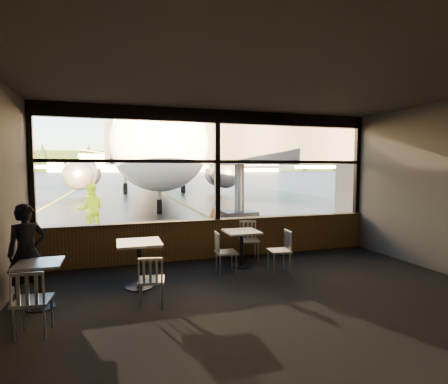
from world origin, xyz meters
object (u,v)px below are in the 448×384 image
jet_bridge (263,165)px  chair_near_n (249,241)px  chair_mid_s (151,281)px  chair_left_s (33,301)px  chair_near_w (226,253)px  chair_near_e (279,251)px  cone_nose (213,212)px  airliner (154,123)px  cafe_table_near (242,249)px  ground_crew (90,210)px  cafe_table_left (40,285)px  passenger (27,253)px  cone_wing (89,195)px  cafe_table_mid (139,265)px

jet_bridge → chair_near_n: jet_bridge is taller
chair_mid_s → chair_left_s: 1.61m
jet_bridge → chair_near_w: jet_bridge is taller
chair_near_e → chair_left_s: (-4.24, -1.53, 0.01)m
chair_left_s → cone_nose: size_ratio=1.98×
airliner → chair_mid_s: (-2.69, -23.88, -5.39)m
cafe_table_near → ground_crew: 5.70m
cafe_table_left → airliner: bearing=79.5°
chair_near_e → chair_near_w: 1.10m
cafe_table_near → cafe_table_left: bearing=-162.2°
chair_near_w → chair_near_n: 1.17m
chair_mid_s → passenger: bearing=165.1°
chair_mid_s → cone_wing: 21.60m
cafe_table_near → chair_near_n: (0.36, 0.45, 0.06)m
chair_near_n → chair_left_s: 4.77m
cafe_table_mid → chair_mid_s: bearing=-83.0°
cafe_table_left → chair_left_s: (0.09, -0.94, 0.09)m
cafe_table_mid → cone_nose: size_ratio=1.86×
cone_nose → airliner: bearing=93.4°
chair_near_e → passenger: (-4.57, -0.20, 0.35)m
passenger → ground_crew: size_ratio=0.94×
chair_near_e → cone_nose: size_ratio=1.93×
airliner → chair_left_s: (-4.23, -24.36, -5.36)m
airliner → ground_crew: airliner is taller
jet_bridge → passenger: jet_bridge is taller
cone_nose → chair_left_s: bearing=-117.9°
cafe_table_left → cone_wing: 21.03m
cafe_table_left → chair_near_w: 3.36m
airliner → cone_nose: size_ratio=83.97×
cafe_table_left → chair_near_w: size_ratio=0.84×
chair_mid_s → cone_wing: size_ratio=1.89×
passenger → cafe_table_mid: bearing=-19.3°
cafe_table_left → chair_mid_s: chair_mid_s is taller
chair_left_s → cafe_table_mid: bearing=49.9°
chair_near_w → cafe_table_left: bearing=-72.8°
chair_near_e → ground_crew: bearing=42.3°
cafe_table_mid → cafe_table_near: bearing=18.1°
airliner → chair_near_w: bearing=-87.3°
cafe_table_near → cafe_table_mid: size_ratio=0.94×
cafe_table_mid → chair_near_e: bearing=2.2°
airliner → cafe_table_near: bearing=-86.2°
chair_near_w → cone_wing: chair_near_w is taller
chair_near_n → passenger: 4.53m
jet_bridge → cafe_table_mid: bearing=-127.8°
airliner → ground_crew: 18.74m
cafe_table_near → chair_near_w: size_ratio=0.92×
cafe_table_near → passenger: 4.08m
chair_left_s → cafe_table_left: bearing=100.8°
chair_near_n → chair_near_w: bearing=55.9°
cafe_table_mid → ground_crew: (-1.13, 5.31, 0.42)m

